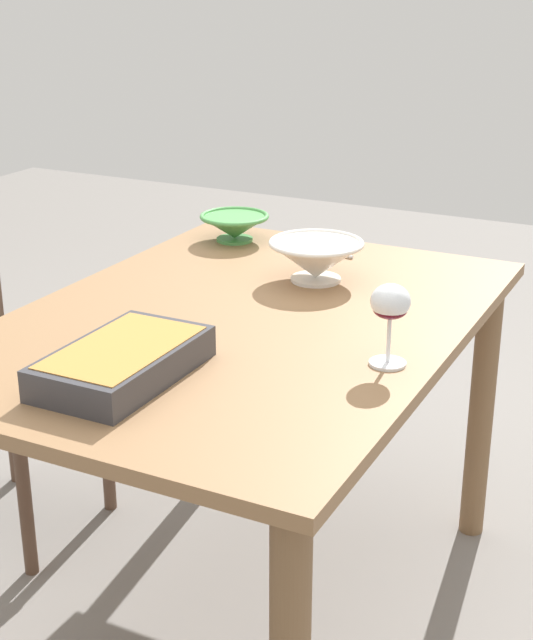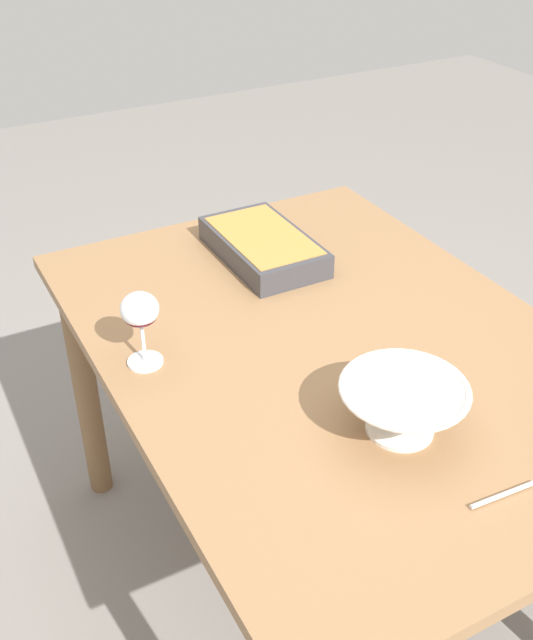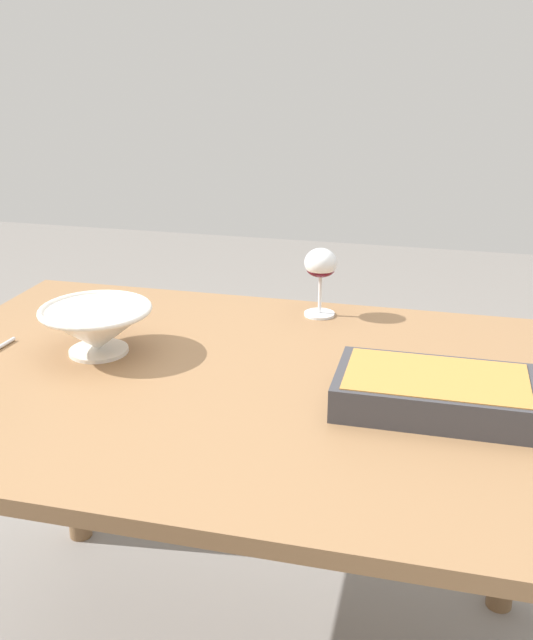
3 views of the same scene
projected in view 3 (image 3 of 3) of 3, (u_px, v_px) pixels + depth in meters
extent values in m
cube|color=olive|center=(230.00, 383.00, 1.40)|extent=(1.32, 0.93, 0.03)
cylinder|color=brown|center=(516.00, 483.00, 1.77)|extent=(0.07, 0.07, 0.75)
cylinder|color=brown|center=(69.00, 425.00, 2.04)|extent=(0.07, 0.07, 0.75)
cylinder|color=white|center=(319.00, 314.00, 1.71)|extent=(0.07, 0.07, 0.01)
cylinder|color=white|center=(320.00, 295.00, 1.70)|extent=(0.01, 0.01, 0.09)
ellipsoid|color=white|center=(321.00, 263.00, 1.67)|extent=(0.08, 0.08, 0.07)
ellipsoid|color=#4C0A19|center=(321.00, 268.00, 1.67)|extent=(0.07, 0.07, 0.04)
cube|color=#38383D|center=(435.00, 393.00, 1.26)|extent=(0.34, 0.20, 0.06)
cube|color=#B27A38|center=(436.00, 381.00, 1.25)|extent=(0.31, 0.18, 0.02)
cylinder|color=white|center=(99.00, 351.00, 1.50)|extent=(0.12, 0.12, 0.01)
cone|color=white|center=(97.00, 329.00, 1.49)|extent=(0.22, 0.22, 0.09)
torus|color=white|center=(95.00, 310.00, 1.47)|extent=(0.23, 0.23, 0.01)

